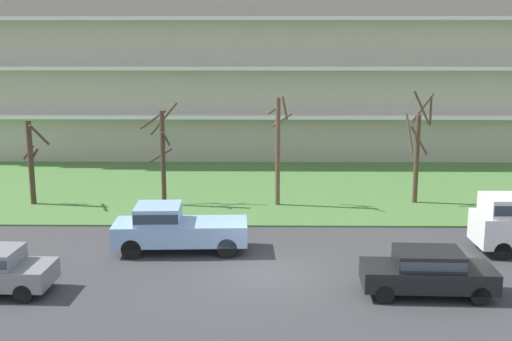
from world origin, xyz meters
The scene contains 9 objects.
ground centered at (0.00, 0.00, 0.00)m, with size 160.00×160.00×0.00m, color #38383A.
grass_lawn_strip centered at (0.00, 14.00, 0.04)m, with size 80.00×16.00×0.08m, color #477238.
apartment_building centered at (0.00, 28.52, 10.05)m, with size 47.52×13.99×20.10m.
tree_far_left centered at (-12.21, 9.95, 2.38)m, with size 1.40×1.39×4.48m.
tree_left centered at (-5.36, 9.96, 2.79)m, with size 1.88×1.56×5.38m.
tree_center centered at (0.63, 9.92, 3.08)m, with size 1.31×1.30×5.83m.
tree_right centered at (7.94, 10.45, 3.00)m, with size 1.42×1.58×6.03m.
pickup_blue_center_left centered at (-3.74, 2.49, 1.02)m, with size 5.49×2.25×1.95m.
sedan_black_center_right centered at (5.42, -2.00, 0.87)m, with size 4.46×1.96×1.57m.
Camera 1 is at (-0.13, -22.24, 8.35)m, focal length 44.34 mm.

